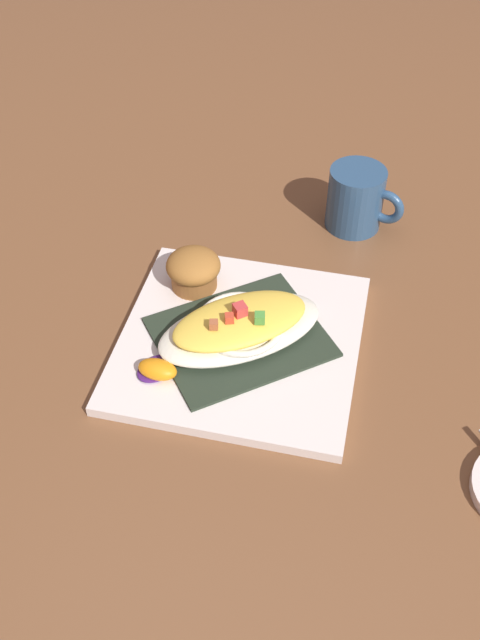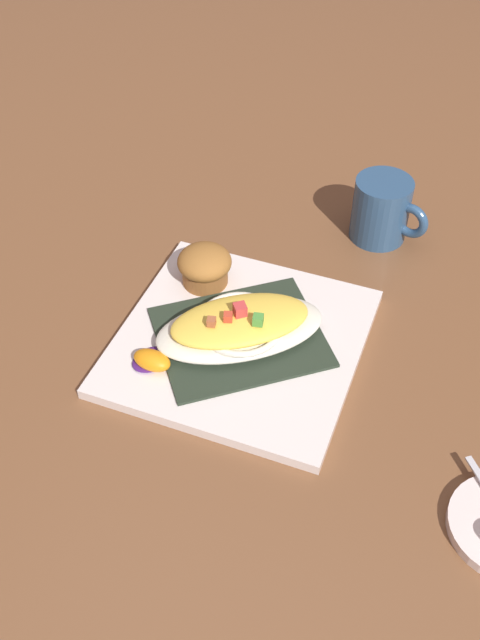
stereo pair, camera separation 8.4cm
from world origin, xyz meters
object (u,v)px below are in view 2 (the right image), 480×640
object	(u,v)px
square_plate	(240,342)
coffee_mug	(381,212)
muffin	(205,266)
gratin_dish	(240,325)
orange_garnish	(152,360)

from	to	relation	value
square_plate	coffee_mug	bearing A→B (deg)	65.20
square_plate	muffin	distance (m)	0.11
muffin	coffee_mug	distance (m)	0.26
gratin_dish	muffin	distance (m)	0.11
gratin_dish	coffee_mug	world-z (taller)	coffee_mug
orange_garnish	square_plate	bearing A→B (deg)	40.57
square_plate	gratin_dish	size ratio (longest dim) A/B	1.25
square_plate	orange_garnish	distance (m)	0.11
square_plate	orange_garnish	xyz separation A→B (m)	(-0.08, -0.07, 0.01)
gratin_dish	orange_garnish	size ratio (longest dim) A/B	3.70
muffin	coffee_mug	xyz separation A→B (m)	(0.19, 0.18, 0.00)
muffin	orange_garnish	size ratio (longest dim) A/B	1.14
muffin	gratin_dish	bearing A→B (deg)	-48.26
square_plate	orange_garnish	bearing A→B (deg)	-139.43
square_plate	muffin	bearing A→B (deg)	131.75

